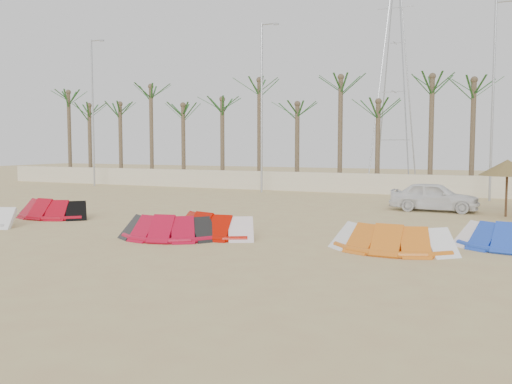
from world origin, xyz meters
The scene contains 14 objects.
ground centered at (0.00, 0.00, 0.00)m, with size 120.00×120.00×0.00m, color tan.
boundary_wall centered at (0.00, 22.00, 0.65)m, with size 60.00×0.30×1.30m, color beige.
palm_line centered at (0.67, 23.50, 6.44)m, with size 52.00×4.00×7.70m.
lamp_a centered at (-19.96, 20.00, 5.77)m, with size 1.25×0.14×11.00m.
lamp_b centered at (-5.96, 20.00, 5.77)m, with size 1.25×0.14×11.00m.
lamp_c centered at (8.04, 20.00, 5.77)m, with size 1.25×0.14×11.00m.
pylon centered at (1.00, 28.00, 0.00)m, with size 3.00×3.00×14.00m, color #A5A8AD, non-canonical shape.
kite_red_left centered at (-8.95, 4.49, 0.42)m, with size 3.67×1.57×0.90m.
kite_red_mid centered at (-1.19, 1.80, 0.42)m, with size 3.52×2.09×0.90m.
kite_red_right centered at (-0.23, 3.02, 0.42)m, with size 3.87×2.34×0.90m.
kite_orange centered at (6.04, 2.75, 0.42)m, with size 3.65×1.63×0.90m.
kite_blue centered at (9.18, 4.48, 0.42)m, with size 3.34×1.99×0.90m.
parasol_left centered at (8.96, 12.88, 2.16)m, with size 2.40×2.40×2.52m.
car centered at (5.81, 13.70, 0.70)m, with size 1.65×4.09×1.39m, color white.
Camera 1 is at (9.32, -14.36, 3.18)m, focal length 40.00 mm.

